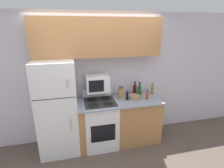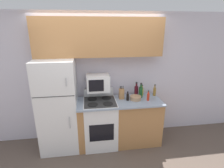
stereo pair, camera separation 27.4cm
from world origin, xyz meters
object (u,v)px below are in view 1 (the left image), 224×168
(knife_block, at_px, (121,93))
(bottle_wine_green, at_px, (139,91))
(bottle_hot_sauce, at_px, (147,95))
(bottle_soy_sauce, at_px, (127,96))
(bottle_cooking_spray, at_px, (140,90))
(refrigerator, at_px, (58,108))
(microwave, at_px, (97,83))
(bottle_wine_red, at_px, (135,90))
(bottle_vinegar, at_px, (152,90))
(stove, at_px, (100,123))
(bowl, at_px, (135,97))

(knife_block, xyz_separation_m, bottle_wine_green, (0.39, 0.02, 0.01))
(bottle_hot_sauce, relative_size, bottle_wine_green, 0.67)
(bottle_soy_sauce, distance_m, bottle_wine_green, 0.31)
(bottle_cooking_spray, height_order, bottle_wine_green, bottle_wine_green)
(refrigerator, bearing_deg, bottle_wine_green, 2.73)
(refrigerator, distance_m, knife_block, 1.21)
(microwave, bearing_deg, bottle_soy_sauce, -14.33)
(bottle_wine_red, bearing_deg, bottle_vinegar, -2.50)
(bottle_vinegar, bearing_deg, refrigerator, -176.12)
(microwave, relative_size, knife_block, 1.61)
(knife_block, relative_size, bottle_cooking_spray, 1.21)
(bottle_hot_sauce, bearing_deg, microwave, 167.89)
(microwave, height_order, bottle_wine_green, microwave)
(bottle_hot_sauce, xyz_separation_m, bottle_wine_green, (-0.10, 0.17, 0.04))
(stove, height_order, bottle_wine_red, bottle_wine_red)
(microwave, height_order, bottle_hot_sauce, microwave)
(refrigerator, bearing_deg, bottle_hot_sauce, -3.18)
(microwave, distance_m, bottle_cooking_spray, 0.94)
(stove, height_order, bottle_wine_green, bottle_wine_green)
(stove, xyz_separation_m, bottle_cooking_spray, (0.89, 0.22, 0.53))
(bottle_wine_green, bearing_deg, bottle_cooking_spray, 61.35)
(bottle_cooking_spray, bearing_deg, bottle_wine_red, -162.85)
(bottle_soy_sauce, relative_size, bottle_wine_green, 0.60)
(microwave, relative_size, bottle_cooking_spray, 1.94)
(refrigerator, relative_size, bottle_vinegar, 7.28)
(refrigerator, height_order, bottle_wine_green, refrigerator)
(bottle_cooking_spray, relative_size, bottle_wine_red, 0.73)
(bowl, height_order, bottle_soy_sauce, bottle_soy_sauce)
(microwave, bearing_deg, bottle_hot_sauce, -12.11)
(refrigerator, xyz_separation_m, bottle_wine_green, (1.60, 0.08, 0.17))
(microwave, distance_m, bowl, 0.78)
(refrigerator, bearing_deg, bowl, -0.94)
(knife_block, bearing_deg, stove, -168.25)
(bottle_wine_red, height_order, bottle_wine_green, same)
(bottle_hot_sauce, bearing_deg, stove, 175.98)
(stove, bearing_deg, bottle_wine_green, 7.29)
(bowl, height_order, bottle_vinegar, bottle_vinegar)
(knife_block, height_order, bottle_vinegar, knife_block)
(refrigerator, xyz_separation_m, microwave, (0.75, 0.11, 0.38))
(microwave, relative_size, bowl, 1.90)
(bottle_soy_sauce, xyz_separation_m, bottle_wine_red, (0.22, 0.18, 0.05))
(bowl, bearing_deg, bottle_wine_green, 37.45)
(bottle_vinegar, height_order, bottle_wine_red, bottle_wine_red)
(bowl, bearing_deg, refrigerator, 179.06)
(stove, relative_size, bottle_wine_green, 3.64)
(microwave, distance_m, bottle_hot_sauce, 0.99)
(microwave, bearing_deg, bottle_wine_red, 2.89)
(refrigerator, distance_m, bottle_wine_green, 1.61)
(bottle_soy_sauce, xyz_separation_m, bottle_wine_green, (0.29, 0.11, 0.05))
(bottle_vinegar, bearing_deg, bottle_wine_green, -170.22)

